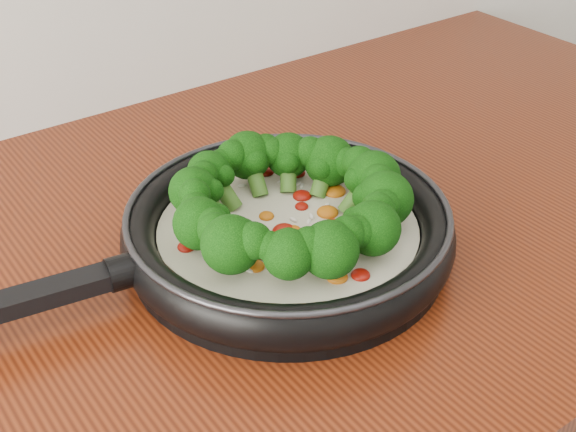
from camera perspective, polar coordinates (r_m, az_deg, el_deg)
skillet at (r=0.82m, az=-0.04°, el=-0.53°), size 0.58×0.41×0.10m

